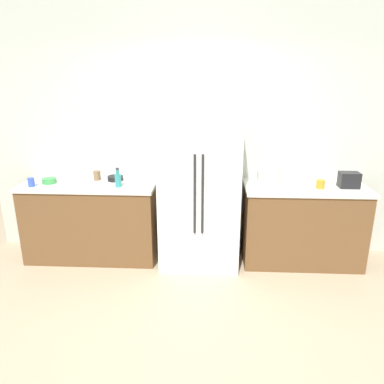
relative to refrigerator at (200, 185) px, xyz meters
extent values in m
plane|color=tan|center=(-0.07, -1.30, -0.93)|extent=(9.89, 9.89, 0.00)
cube|color=silver|center=(-0.07, 0.41, 0.55)|extent=(4.94, 0.10, 2.96)
cube|color=brown|center=(-1.27, 0.06, -0.49)|extent=(1.50, 0.59, 0.88)
cube|color=silver|center=(-1.27, 0.06, -0.03)|extent=(1.53, 0.62, 0.04)
cube|color=brown|center=(1.17, 0.06, -0.49)|extent=(1.32, 0.59, 0.88)
cube|color=silver|center=(1.17, 0.06, -0.03)|extent=(1.35, 0.62, 0.04)
cube|color=white|center=(0.00, 0.00, 0.00)|extent=(0.87, 0.68, 1.86)
cylinder|color=#262628|center=(-0.04, -0.36, 0.00)|extent=(0.02, 0.02, 0.84)
cylinder|color=#262628|center=(0.04, -0.36, 0.00)|extent=(0.02, 0.02, 0.84)
cube|color=black|center=(1.63, 0.03, 0.07)|extent=(0.21, 0.15, 0.17)
cylinder|color=silver|center=(0.75, 0.04, 0.08)|extent=(0.25, 0.25, 0.18)
sphere|color=silver|center=(0.75, 0.04, 0.17)|extent=(0.23, 0.23, 0.23)
cylinder|color=teal|center=(-0.89, -0.08, 0.06)|extent=(0.07, 0.07, 0.14)
cylinder|color=teal|center=(-0.89, -0.08, 0.16)|extent=(0.03, 0.03, 0.05)
cylinder|color=#333338|center=(-0.89, -0.08, 0.19)|extent=(0.04, 0.04, 0.02)
cylinder|color=brown|center=(-1.21, 0.18, 0.04)|extent=(0.08, 0.08, 0.11)
cylinder|color=blue|center=(-1.85, -0.12, 0.04)|extent=(0.07, 0.07, 0.10)
cylinder|color=orange|center=(1.31, -0.02, 0.03)|extent=(0.09, 0.09, 0.09)
cylinder|color=green|center=(-1.71, 0.02, 0.02)|extent=(0.16, 0.16, 0.06)
cylinder|color=black|center=(-0.99, 0.17, 0.01)|extent=(0.18, 0.18, 0.05)
camera|label=1|loc=(0.12, -3.88, 1.16)|focal=34.27mm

